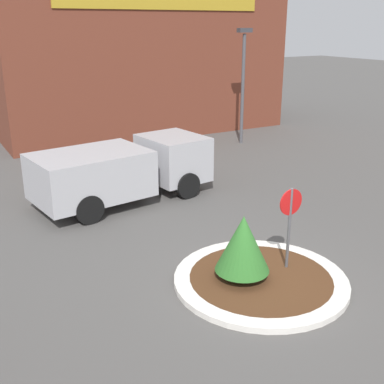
{
  "coord_description": "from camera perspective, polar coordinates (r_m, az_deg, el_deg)",
  "views": [
    {
      "loc": [
        -6.21,
        -7.67,
        5.63
      ],
      "look_at": [
        0.11,
        3.35,
        1.16
      ],
      "focal_mm": 45.0,
      "sensor_mm": 36.0,
      "label": 1
    }
  ],
  "objects": [
    {
      "name": "ground_plane",
      "position": [
        11.36,
        8.09,
        -10.54
      ],
      "size": [
        120.0,
        120.0,
        0.0
      ],
      "primitive_type": "plane",
      "color": "#514F4C"
    },
    {
      "name": "utility_truck",
      "position": [
        15.95,
        -8.3,
        2.71
      ],
      "size": [
        6.12,
        3.05,
        1.93
      ],
      "rotation": [
        0.0,
        0.0,
        0.13
      ],
      "color": "#B2B2B7",
      "rests_on": "ground_plane"
    },
    {
      "name": "storefront_building",
      "position": [
        26.95,
        -6.25,
        15.26
      ],
      "size": [
        15.0,
        6.07,
        7.48
      ],
      "color": "brown",
      "rests_on": "ground_plane"
    },
    {
      "name": "traffic_island",
      "position": [
        11.33,
        8.11,
        -10.24
      ],
      "size": [
        3.98,
        3.98,
        0.14
      ],
      "color": "silver",
      "rests_on": "ground_plane"
    },
    {
      "name": "light_pole",
      "position": [
        23.68,
        6.08,
        13.5
      ],
      "size": [
        0.7,
        0.3,
        5.42
      ],
      "color": "#4C4C51",
      "rests_on": "ground_plane"
    },
    {
      "name": "stop_sign",
      "position": [
        11.29,
        11.53,
        -2.8
      ],
      "size": [
        0.63,
        0.07,
        2.12
      ],
      "color": "#4C4C51",
      "rests_on": "ground_plane"
    },
    {
      "name": "island_shrub",
      "position": [
        10.82,
        6.06,
        -6.07
      ],
      "size": [
        1.24,
        1.24,
        1.52
      ],
      "color": "brown",
      "rests_on": "traffic_island"
    }
  ]
}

